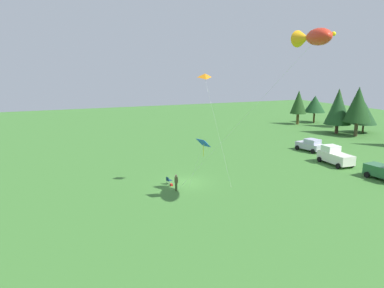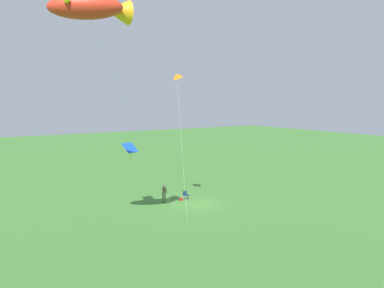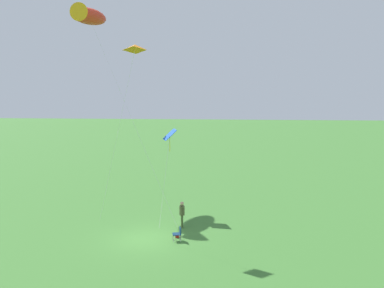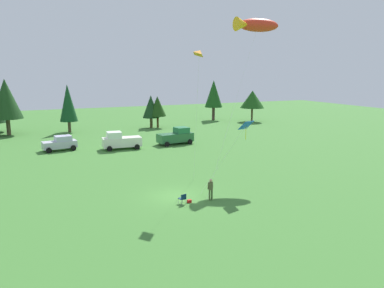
{
  "view_description": "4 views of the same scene",
  "coord_description": "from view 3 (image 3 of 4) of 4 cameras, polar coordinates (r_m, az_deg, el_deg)",
  "views": [
    {
      "loc": [
        36.4,
        -14.86,
        12.46
      ],
      "look_at": [
        -0.27,
        0.82,
        4.19
      ],
      "focal_mm": 35.0,
      "sensor_mm": 36.0,
      "label": 1
    },
    {
      "loc": [
        18.78,
        28.13,
        9.59
      ],
      "look_at": [
        0.69,
        0.41,
        5.73
      ],
      "focal_mm": 35.0,
      "sensor_mm": 36.0,
      "label": 2
    },
    {
      "loc": [
        -25.93,
        -4.6,
        9.7
      ],
      "look_at": [
        2.56,
        -2.65,
        5.5
      ],
      "focal_mm": 42.0,
      "sensor_mm": 36.0,
      "label": 3
    },
    {
      "loc": [
        -10.61,
        -27.48,
        10.1
      ],
      "look_at": [
        1.05,
        -1.02,
        4.48
      ],
      "focal_mm": 35.0,
      "sensor_mm": 36.0,
      "label": 4
    }
  ],
  "objects": [
    {
      "name": "ground_plane",
      "position": [
        28.06,
        -5.88,
        -11.9
      ],
      "size": [
        160.0,
        160.0,
        0.0
      ],
      "primitive_type": "plane",
      "color": "#3E7830"
    },
    {
      "name": "person_kite_flyer",
      "position": [
        29.59,
        -1.28,
        -8.69
      ],
      "size": [
        0.54,
        0.38,
        1.74
      ],
      "rotation": [
        0.0,
        0.0,
        1.71
      ],
      "color": "#3F542B",
      "rests_on": "ground"
    },
    {
      "name": "folding_chair",
      "position": [
        27.49,
        -1.77,
        -11.22
      ],
      "size": [
        0.58,
        0.58,
        0.82
      ],
      "rotation": [
        0.0,
        0.0,
        1.82
      ],
      "color": "#0E2C4B",
      "rests_on": "ground"
    },
    {
      "name": "backpack_on_grass",
      "position": [
        28.19,
        -1.88,
        -11.52
      ],
      "size": [
        0.33,
        0.24,
        0.22
      ],
      "primitive_type": "cube",
      "rotation": [
        0.0,
        0.0,
        3.2
      ],
      "color": "red",
      "rests_on": "ground"
    },
    {
      "name": "kite_large_fish",
      "position": [
        39.36,
        -13.2,
        15.61
      ],
      "size": [
        12.17,
        9.97,
        15.56
      ],
      "color": "red",
      "rests_on": "ground"
    },
    {
      "name": "kite_diamond_blue",
      "position": [
        32.5,
        -2.85,
        1.01
      ],
      "size": [
        4.83,
        1.16,
        6.03
      ],
      "color": "blue",
      "rests_on": "ground"
    },
    {
      "name": "kite_delta_orange",
      "position": [
        29.18,
        -7.26,
        11.97
      ],
      "size": [
        1.12,
        3.41,
        11.93
      ],
      "color": "orange",
      "rests_on": "ground"
    }
  ]
}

